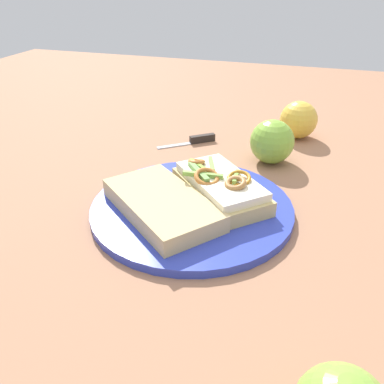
{
  "coord_description": "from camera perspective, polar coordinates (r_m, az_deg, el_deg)",
  "views": [
    {
      "loc": [
        -0.15,
        0.46,
        0.31
      ],
      "look_at": [
        0.0,
        0.0,
        0.03
      ],
      "focal_mm": 37.53,
      "sensor_mm": 36.0,
      "label": 1
    }
  ],
  "objects": [
    {
      "name": "ground_plane",
      "position": [
        0.57,
        -0.0,
        -2.79
      ],
      "size": [
        2.0,
        2.0,
        0.0
      ],
      "primitive_type": "plane",
      "color": "#9B6B4E",
      "rests_on": "ground"
    },
    {
      "name": "plate",
      "position": [
        0.57,
        -0.0,
        -2.28
      ],
      "size": [
        0.28,
        0.28,
        0.01
      ],
      "primitive_type": "cylinder",
      "color": "#2F40B7",
      "rests_on": "ground_plane"
    },
    {
      "name": "sandwich",
      "position": [
        0.57,
        4.01,
        0.77
      ],
      "size": [
        0.17,
        0.17,
        0.05
      ],
      "rotation": [
        0.0,
        0.0,
        2.33
      ],
      "color": "tan",
      "rests_on": "plate"
    },
    {
      "name": "bread_slice_side",
      "position": [
        0.54,
        -4.31,
        -1.75
      ],
      "size": [
        0.2,
        0.19,
        0.02
      ],
      "primitive_type": "cube",
      "rotation": [
        0.0,
        0.0,
        2.46
      ],
      "color": "tan",
      "rests_on": "plate"
    },
    {
      "name": "apple_0",
      "position": [
        0.84,
        14.9,
        9.88
      ],
      "size": [
        0.1,
        0.1,
        0.07
      ],
      "primitive_type": "sphere",
      "rotation": [
        0.0,
        0.0,
        1.1
      ],
      "color": "gold",
      "rests_on": "ground_plane"
    },
    {
      "name": "apple_2",
      "position": [
        0.71,
        11.3,
        7.03
      ],
      "size": [
        0.09,
        0.09,
        0.08
      ],
      "primitive_type": "sphere",
      "rotation": [
        0.0,
        0.0,
        3.32
      ],
      "color": "#80B43A",
      "rests_on": "ground_plane"
    },
    {
      "name": "knife",
      "position": [
        0.79,
        0.47,
        7.37
      ],
      "size": [
        0.1,
        0.08,
        0.01
      ],
      "rotation": [
        0.0,
        0.0,
        0.67
      ],
      "color": "silver",
      "rests_on": "ground_plane"
    }
  ]
}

